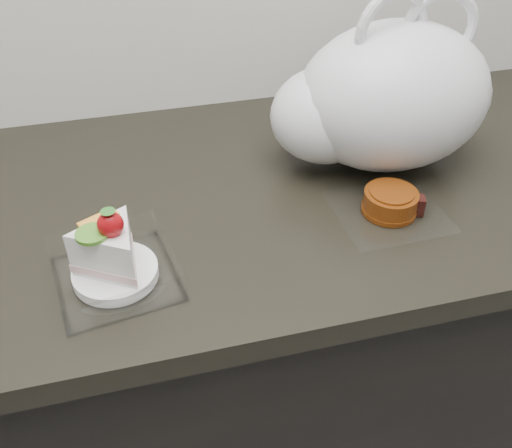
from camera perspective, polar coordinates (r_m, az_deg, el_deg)
counter at (r=1.25m, az=-4.42°, el=-13.87°), size 2.04×0.64×0.90m
cake_tray at (r=0.78m, az=-14.09°, el=-3.67°), size 0.18×0.18×0.12m
mooncake_wrap at (r=0.91m, az=13.34°, el=1.99°), size 0.17×0.16×0.04m
plastic_bag at (r=0.98m, az=12.30°, el=12.11°), size 0.38×0.27×0.30m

